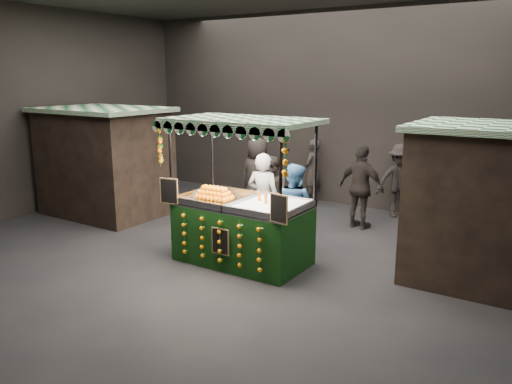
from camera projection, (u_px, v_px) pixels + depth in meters
The scene contains 14 objects.
ground at pixel (228, 258), 9.50m from camera, with size 12.00×12.00×0.00m, color black.
market_hall at pixel (226, 73), 8.73m from camera, with size 12.10×10.10×5.05m.
neighbour_stall_left at pixel (105, 161), 12.34m from camera, with size 3.00×2.20×2.60m.
neighbour_stall_right at pixel (505, 206), 8.10m from camera, with size 3.00×2.20×2.60m.
juice_stall at pixel (242, 220), 9.12m from camera, with size 2.71×1.59×2.63m.
vendor_grey at pixel (263, 199), 10.11m from camera, with size 0.72×0.51×1.87m.
vendor_blue at pixel (294, 208), 9.72m from camera, with size 0.92×0.76×1.73m.
shopper_0 at pixel (158, 171), 13.70m from camera, with size 0.67×0.51×1.66m.
shopper_1 at pixel (272, 195), 10.85m from camera, with size 0.96×0.83×1.68m.
shopper_2 at pixel (361, 187), 11.19m from camera, with size 1.16×0.65×1.87m.
shopper_3 at pixel (400, 181), 12.13m from camera, with size 1.32×1.19×1.77m.
shopper_4 at pixel (257, 176), 12.35m from camera, with size 0.95×0.64×1.88m.
shopper_5 at pixel (491, 212), 9.81m from camera, with size 0.99×1.49×1.54m.
shopper_6 at pixel (312, 172), 13.37m from camera, with size 0.42×0.63×1.72m.
Camera 1 is at (5.30, -7.25, 3.36)m, focal length 35.57 mm.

